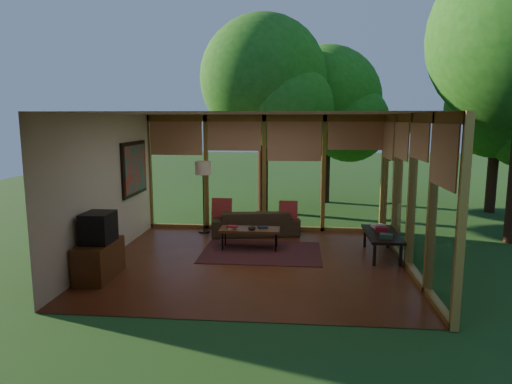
# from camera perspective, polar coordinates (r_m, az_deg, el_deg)

# --- Properties ---
(floor) EXTENTS (5.50, 5.50, 0.00)m
(floor) POSITION_cam_1_polar(r_m,az_deg,el_deg) (8.49, -0.27, -8.72)
(floor) COLOR brown
(floor) RESTS_ON ground
(ceiling) EXTENTS (5.50, 5.50, 0.00)m
(ceiling) POSITION_cam_1_polar(r_m,az_deg,el_deg) (8.08, -0.28, 9.82)
(ceiling) COLOR silver
(ceiling) RESTS_ON ground
(wall_left) EXTENTS (0.04, 5.00, 2.70)m
(wall_left) POSITION_cam_1_polar(r_m,az_deg,el_deg) (8.87, -18.24, 0.55)
(wall_left) COLOR beige
(wall_left) RESTS_ON ground
(wall_front) EXTENTS (5.50, 0.04, 2.70)m
(wall_front) POSITION_cam_1_polar(r_m,az_deg,el_deg) (5.74, -2.71, -3.53)
(wall_front) COLOR beige
(wall_front) RESTS_ON ground
(window_wall_back) EXTENTS (5.50, 0.12, 2.70)m
(window_wall_back) POSITION_cam_1_polar(r_m,az_deg,el_deg) (10.64, 1.04, 2.38)
(window_wall_back) COLOR olive
(window_wall_back) RESTS_ON ground
(window_wall_right) EXTENTS (0.12, 5.00, 2.70)m
(window_wall_right) POSITION_cam_1_polar(r_m,az_deg,el_deg) (8.37, 18.81, 0.03)
(window_wall_right) COLOR olive
(window_wall_right) RESTS_ON ground
(exterior_lawn) EXTENTS (40.00, 40.00, 0.00)m
(exterior_lawn) POSITION_cam_1_polar(r_m,az_deg,el_deg) (17.78, 29.18, -0.46)
(exterior_lawn) COLOR #214A1B
(exterior_lawn) RESTS_ON ground
(tree_nw) EXTENTS (3.44, 3.44, 5.40)m
(tree_nw) POSITION_cam_1_polar(r_m,az_deg,el_deg) (12.78, 0.92, 13.92)
(tree_nw) COLOR #351D13
(tree_nw) RESTS_ON ground
(tree_ne) EXTENTS (3.33, 3.33, 4.82)m
(tree_ne) POSITION_cam_1_polar(r_m,az_deg,el_deg) (14.47, 8.86, 11.21)
(tree_ne) COLOR #351D13
(tree_ne) RESTS_ON ground
(tree_far) EXTENTS (2.76, 2.76, 4.28)m
(tree_far) POSITION_cam_1_polar(r_m,az_deg,el_deg) (14.29, 27.98, 9.24)
(tree_far) COLOR #351D13
(tree_far) RESTS_ON ground
(rug) EXTENTS (2.33, 1.65, 0.01)m
(rug) POSITION_cam_1_polar(r_m,az_deg,el_deg) (9.06, 0.68, -7.52)
(rug) COLOR maroon
(rug) RESTS_ON floor
(sofa) EXTENTS (2.06, 1.09, 0.57)m
(sofa) POSITION_cam_1_polar(r_m,az_deg,el_deg) (10.35, -0.12, -3.79)
(sofa) COLOR #3C2F1E
(sofa) RESTS_ON floor
(pillow_left) EXTENTS (0.44, 0.24, 0.46)m
(pillow_left) POSITION_cam_1_polar(r_m,az_deg,el_deg) (10.33, -4.29, -2.06)
(pillow_left) COLOR maroon
(pillow_left) RESTS_ON sofa
(pillow_right) EXTENTS (0.41, 0.22, 0.43)m
(pillow_right) POSITION_cam_1_polar(r_m,az_deg,el_deg) (10.20, 4.06, -2.30)
(pillow_right) COLOR maroon
(pillow_right) RESTS_ON sofa
(ct_book_lower) EXTENTS (0.22, 0.19, 0.03)m
(ct_book_lower) POSITION_cam_1_polar(r_m,az_deg,el_deg) (9.17, -2.99, -4.52)
(ct_book_lower) COLOR beige
(ct_book_lower) RESTS_ON coffee_table
(ct_book_upper) EXTENTS (0.22, 0.19, 0.03)m
(ct_book_upper) POSITION_cam_1_polar(r_m,az_deg,el_deg) (9.17, -2.99, -4.33)
(ct_book_upper) COLOR maroon
(ct_book_upper) RESTS_ON coffee_table
(ct_book_side) EXTENTS (0.23, 0.20, 0.03)m
(ct_book_side) POSITION_cam_1_polar(r_m,az_deg,el_deg) (9.23, 0.83, -4.42)
(ct_book_side) COLOR black
(ct_book_side) RESTS_ON coffee_table
(ct_bowl) EXTENTS (0.16, 0.16, 0.07)m
(ct_bowl) POSITION_cam_1_polar(r_m,az_deg,el_deg) (9.07, -0.53, -4.52)
(ct_bowl) COLOR black
(ct_bowl) RESTS_ON coffee_table
(media_cabinet) EXTENTS (0.50, 1.00, 0.60)m
(media_cabinet) POSITION_cam_1_polar(r_m,az_deg,el_deg) (8.04, -19.03, -8.03)
(media_cabinet) COLOR brown
(media_cabinet) RESTS_ON floor
(television) EXTENTS (0.45, 0.55, 0.50)m
(television) POSITION_cam_1_polar(r_m,az_deg,el_deg) (7.90, -19.10, -4.22)
(television) COLOR black
(television) RESTS_ON media_cabinet
(console_book_a) EXTENTS (0.26, 0.22, 0.08)m
(console_book_a) POSITION_cam_1_polar(r_m,az_deg,el_deg) (8.65, 15.96, -5.33)
(console_book_a) COLOR #2C4E40
(console_book_a) RESTS_ON side_console
(console_book_b) EXTENTS (0.25, 0.20, 0.10)m
(console_book_b) POSITION_cam_1_polar(r_m,az_deg,el_deg) (9.08, 15.45, -4.56)
(console_book_b) COLOR maroon
(console_book_b) RESTS_ON side_console
(console_book_c) EXTENTS (0.28, 0.24, 0.07)m
(console_book_c) POSITION_cam_1_polar(r_m,az_deg,el_deg) (9.46, 15.03, -4.10)
(console_book_c) COLOR beige
(console_book_c) RESTS_ON side_console
(floor_lamp) EXTENTS (0.36, 0.36, 1.65)m
(floor_lamp) POSITION_cam_1_polar(r_m,az_deg,el_deg) (10.43, -6.64, 2.49)
(floor_lamp) COLOR black
(floor_lamp) RESTS_ON floor
(coffee_table) EXTENTS (1.20, 0.50, 0.43)m
(coffee_table) POSITION_cam_1_polar(r_m,az_deg,el_deg) (9.19, -0.77, -4.79)
(coffee_table) COLOR brown
(coffee_table) RESTS_ON floor
(side_console) EXTENTS (0.60, 1.40, 0.46)m
(side_console) POSITION_cam_1_polar(r_m,az_deg,el_deg) (9.05, 15.48, -5.23)
(side_console) COLOR black
(side_console) RESTS_ON floor
(wall_painting) EXTENTS (0.06, 1.35, 1.15)m
(wall_painting) POSITION_cam_1_polar(r_m,az_deg,el_deg) (10.12, -14.96, 2.86)
(wall_painting) COLOR black
(wall_painting) RESTS_ON wall_left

